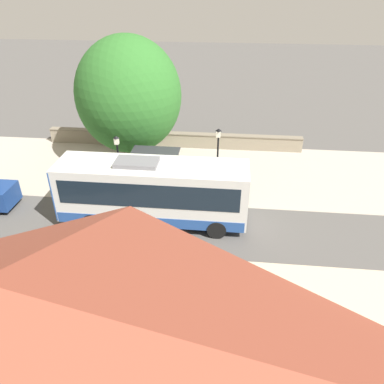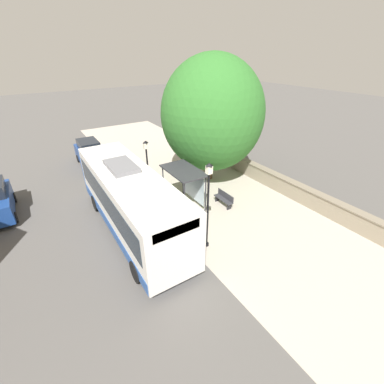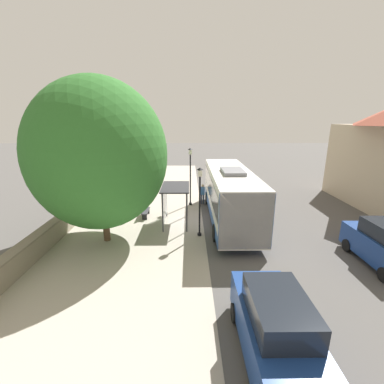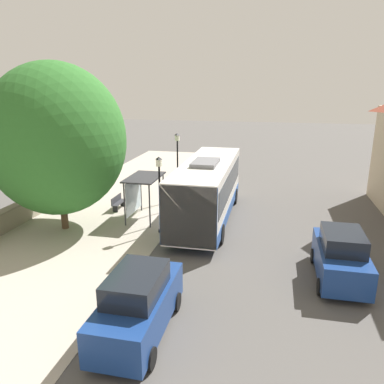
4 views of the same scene
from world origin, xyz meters
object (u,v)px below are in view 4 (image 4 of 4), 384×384
object	(u,v)px
pedestrian	(193,187)
street_lamp_near	(160,188)
bench	(118,202)
bus	(207,189)
parked_car_far_lane	(341,257)
street_lamp_far	(178,162)
parked_car_behind_bus	(138,304)
shade_tree	(57,140)
bus_shelter	(142,184)

from	to	relation	value
pedestrian	street_lamp_near	bearing A→B (deg)	-94.65
bench	bus	bearing A→B (deg)	-7.26
bench	parked_car_far_lane	distance (m)	13.79
street_lamp_far	parked_car_far_lane	xyz separation A→B (m)	(8.99, -8.99, -1.68)
street_lamp_near	parked_car_far_lane	distance (m)	9.21
bench	parked_car_behind_bus	bearing A→B (deg)	-64.02
bench	parked_car_behind_bus	world-z (taller)	parked_car_behind_bus
bench	street_lamp_near	distance (m)	5.23
parked_car_behind_bus	parked_car_far_lane	distance (m)	8.30
street_lamp_far	parked_car_behind_bus	xyz separation A→B (m)	(2.28, -13.88, -1.66)
bus	street_lamp_near	distance (m)	3.21
street_lamp_near	parked_car_behind_bus	distance (m)	8.48
bench	pedestrian	bearing A→B (deg)	34.19
bench	parked_car_far_lane	bearing A→B (deg)	-27.64
shade_tree	bus	bearing A→B (deg)	21.53
bus	shade_tree	bearing A→B (deg)	-158.47
bus_shelter	street_lamp_near	xyz separation A→B (m)	(1.64, -1.85, 0.32)
street_lamp_near	parked_car_behind_bus	bearing A→B (deg)	-77.74
bus	street_lamp_far	size ratio (longest dim) A/B	2.21
bus_shelter	shade_tree	size ratio (longest dim) A/B	0.33
parked_car_behind_bus	bus	bearing A→B (deg)	88.24
parked_car_far_lane	bus	bearing A→B (deg)	138.50
street_lamp_far	bus	bearing A→B (deg)	-52.06
pedestrian	street_lamp_near	xyz separation A→B (m)	(-0.49, -5.97, 1.48)
street_lamp_far	bus_shelter	bearing A→B (deg)	-106.39
pedestrian	shade_tree	distance (m)	9.53
bus	bus_shelter	xyz separation A→B (m)	(-3.74, -0.52, 0.22)
shade_tree	street_lamp_far	bearing A→B (deg)	52.64
street_lamp_near	parked_car_behind_bus	world-z (taller)	street_lamp_near
street_lamp_near	bus	bearing A→B (deg)	48.44
bus_shelter	parked_car_behind_bus	bearing A→B (deg)	-71.17
bus	pedestrian	distance (m)	4.05
bus_shelter	parked_car_behind_bus	xyz separation A→B (m)	(3.42, -10.02, -1.08)
shade_tree	parked_car_behind_bus	world-z (taller)	shade_tree
bus_shelter	street_lamp_far	world-z (taller)	street_lamp_far
bus_shelter	bus	bearing A→B (deg)	7.87
bus	pedestrian	world-z (taller)	bus
bus	bus_shelter	bearing A→B (deg)	-172.13
bench	shade_tree	world-z (taller)	shade_tree
bus	parked_car_far_lane	size ratio (longest dim) A/B	2.47
shade_tree	parked_car_behind_bus	size ratio (longest dim) A/B	1.98
bus_shelter	bench	distance (m)	2.94
bus_shelter	street_lamp_near	distance (m)	2.50
bus_shelter	street_lamp_far	size ratio (longest dim) A/B	0.64
bench	street_lamp_near	world-z (taller)	street_lamp_near
shade_tree	parked_car_far_lane	world-z (taller)	shade_tree
bus	bus_shelter	distance (m)	3.78
street_lamp_near	parked_car_behind_bus	xyz separation A→B (m)	(1.78, -8.17, -1.40)
parked_car_far_lane	pedestrian	bearing A→B (deg)	130.86
pedestrian	street_lamp_far	distance (m)	2.02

